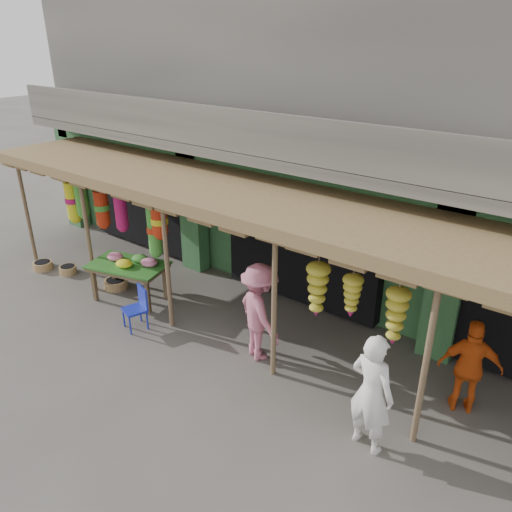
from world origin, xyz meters
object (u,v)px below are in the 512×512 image
Objects in this scene: flower_table at (129,266)px; person_shopper at (259,312)px; blue_chair at (138,306)px; person_front at (371,393)px; person_vendor at (470,367)px.

person_shopper is (3.49, 0.03, 0.11)m from flower_table.
person_front reaches higher than blue_chair.
flower_table is 6.89m from person_vendor.
person_front is 1.16× the size of person_vendor.
person_shopper reaches higher than person_vendor.
person_vendor is (0.85, 1.59, -0.13)m from person_front.
flower_table is 3.49m from person_shopper.
person_front is (5.99, -0.74, 0.12)m from flower_table.
person_front is at bearing -171.18° from person_shopper.
person_front is (4.97, -0.08, 0.44)m from blue_chair.
person_shopper is at bearing -8.47° from person_vendor.
flower_table is 1.17× the size of person_vendor.
blue_chair is 0.54× the size of person_vendor.
blue_chair is 2.60m from person_shopper.
person_front is 2.61m from person_shopper.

